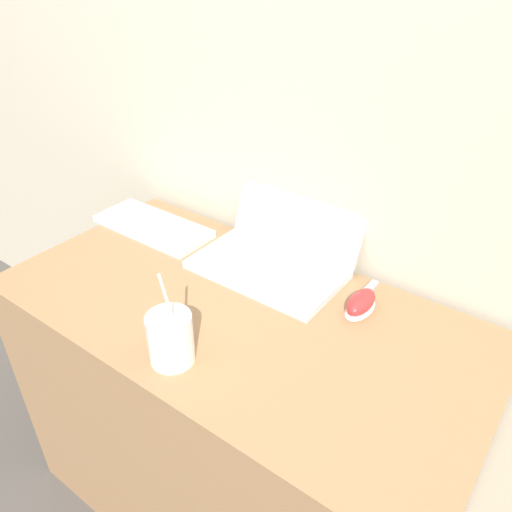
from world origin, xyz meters
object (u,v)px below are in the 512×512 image
(computer_mouse, at_px, (361,303))
(usb_stick, at_px, (370,287))
(laptop, at_px, (278,250))
(external_keyboard, at_px, (153,226))
(drink_cup, at_px, (170,337))

(computer_mouse, xyz_separation_m, usb_stick, (-0.02, 0.09, -0.02))
(laptop, xyz_separation_m, usb_stick, (0.25, 0.05, -0.04))
(laptop, bearing_deg, external_keyboard, -171.23)
(drink_cup, xyz_separation_m, usb_stick, (0.22, 0.47, -0.05))
(drink_cup, xyz_separation_m, external_keyboard, (-0.43, 0.36, -0.05))
(laptop, bearing_deg, usb_stick, 10.46)
(laptop, relative_size, usb_stick, 6.34)
(drink_cup, distance_m, usb_stick, 0.52)
(drink_cup, distance_m, computer_mouse, 0.45)
(drink_cup, bearing_deg, computer_mouse, 57.56)
(computer_mouse, height_order, usb_stick, computer_mouse)
(laptop, xyz_separation_m, external_keyboard, (-0.40, -0.06, -0.03))
(external_keyboard, relative_size, usb_stick, 6.05)
(laptop, relative_size, computer_mouse, 3.47)
(external_keyboard, bearing_deg, drink_cup, -39.80)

